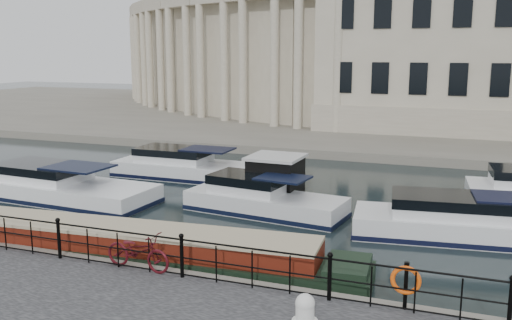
{
  "coord_description": "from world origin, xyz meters",
  "views": [
    {
      "loc": [
        6.91,
        -14.96,
        6.52
      ],
      "look_at": [
        0.5,
        2.0,
        3.0
      ],
      "focal_mm": 40.0,
      "sensor_mm": 36.0,
      "label": 1
    }
  ],
  "objects": [
    {
      "name": "ground_plane",
      "position": [
        0.0,
        0.0,
        0.0
      ],
      "size": [
        160.0,
        160.0,
        0.0
      ],
      "primitive_type": "plane",
      "color": "black",
      "rests_on": "ground"
    },
    {
      "name": "narrowboat",
      "position": [
        -2.62,
        -0.72,
        0.37
      ],
      "size": [
        14.84,
        3.06,
        1.54
      ],
      "rotation": [
        0.0,
        0.0,
        0.07
      ],
      "color": "black",
      "rests_on": "ground_plane"
    },
    {
      "name": "harbour_hut",
      "position": [
        -0.68,
        7.5,
        0.95
      ],
      "size": [
        3.08,
        2.6,
        2.18
      ],
      "rotation": [
        0.0,
        0.0,
        -0.03
      ],
      "color": "#6B665B",
      "rests_on": "ground_plane"
    },
    {
      "name": "life_ring_post",
      "position": [
        5.77,
        -2.17,
        1.27
      ],
      "size": [
        0.71,
        0.19,
        1.16
      ],
      "color": "black",
      "rests_on": "near_quay"
    },
    {
      "name": "cabin_cruisers",
      "position": [
        -0.99,
        7.48,
        0.37
      ],
      "size": [
        27.57,
        9.86,
        1.99
      ],
      "color": "white",
      "rests_on": "ground_plane"
    },
    {
      "name": "railing",
      "position": [
        0.0,
        -2.25,
        1.2
      ],
      "size": [
        24.14,
        0.14,
        1.22
      ],
      "color": "black",
      "rests_on": "near_quay"
    },
    {
      "name": "bicycle",
      "position": [
        -1.39,
        -2.2,
        1.08
      ],
      "size": [
        2.08,
        0.87,
        1.07
      ],
      "primitive_type": "imported",
      "rotation": [
        0.0,
        0.0,
        1.49
      ],
      "color": "#490D13",
      "rests_on": "near_quay"
    },
    {
      "name": "far_bank",
      "position": [
        0.0,
        39.0,
        0.28
      ],
      "size": [
        120.0,
        42.0,
        0.55
      ],
      "primitive_type": "cube",
      "color": "#6B665B",
      "rests_on": "ground_plane"
    },
    {
      "name": "civic_building",
      "position": [
        -1.0,
        34.71,
        7.04
      ],
      "size": [
        53.55,
        31.84,
        16.85
      ],
      "color": "#ADA38C",
      "rests_on": "far_bank"
    },
    {
      "name": "mooring_bollard",
      "position": [
        3.76,
        -3.55,
        0.86
      ],
      "size": [
        0.59,
        0.59,
        0.66
      ],
      "color": "silver",
      "rests_on": "near_quay"
    }
  ]
}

